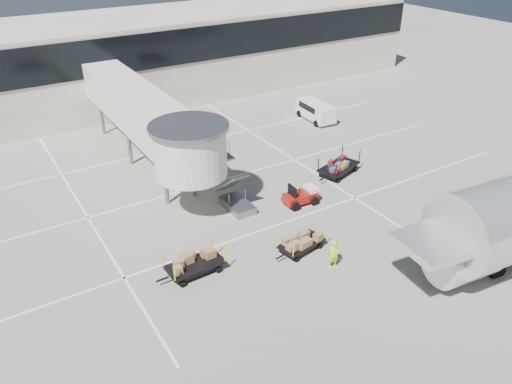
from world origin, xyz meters
TOP-DOWN VIEW (x-y plane):
  - ground at (0.00, 0.00)m, footprint 140.00×140.00m
  - lane_markings at (-0.67, 9.33)m, footprint 40.00×30.00m
  - terminal at (-0.35, 29.94)m, footprint 64.00×12.11m
  - jet_bridge at (-3.97, 12.26)m, footprint 5.70×20.40m
  - baggage_tug at (2.49, 3.36)m, footprint 2.34×1.55m
  - suitcase_cart at (7.32, 5.38)m, footprint 4.15×2.56m
  - box_cart_near at (-0.53, -0.94)m, footprint 3.40×1.79m
  - box_cart_far at (-6.67, 0.41)m, footprint 3.76×1.62m
  - ground_worker at (-0.04, -3.04)m, footprint 0.67×0.49m
  - minivan at (12.63, 15.05)m, footprint 2.17×4.44m

SIDE VIEW (x-z plane):
  - ground at x=0.00m, z-range 0.00..0.00m
  - lane_markings at x=-0.67m, z-range 0.00..0.02m
  - box_cart_near at x=-0.53m, z-range -0.12..1.19m
  - baggage_tug at x=2.49m, z-range -0.20..1.29m
  - suitcase_cart at x=7.32m, z-range -0.23..1.37m
  - box_cart_far at x=-6.67m, z-range -0.14..1.32m
  - ground_worker at x=-0.04m, z-range 0.00..1.69m
  - minivan at x=12.63m, z-range 0.16..1.80m
  - terminal at x=-0.35m, z-range -3.49..11.71m
  - jet_bridge at x=-3.97m, z-range 1.27..7.30m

